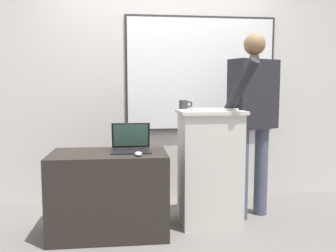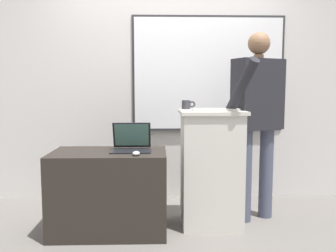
% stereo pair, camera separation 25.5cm
% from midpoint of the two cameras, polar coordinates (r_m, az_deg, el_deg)
% --- Properties ---
extents(ground_plane, '(30.00, 30.00, 0.00)m').
position_cam_midpoint_polar(ground_plane, '(3.02, -1.58, -18.24)').
color(ground_plane, slate).
extents(back_wall, '(6.40, 0.17, 2.81)m').
position_cam_midpoint_polar(back_wall, '(4.02, -2.97, 8.37)').
color(back_wall, silver).
rests_on(back_wall, ground_plane).
extents(lectern_podium, '(0.57, 0.50, 1.05)m').
position_cam_midpoint_polar(lectern_podium, '(3.28, 4.43, -6.57)').
color(lectern_podium, beige).
rests_on(lectern_podium, ground_plane).
extents(side_desk, '(0.98, 0.57, 0.70)m').
position_cam_midpoint_polar(side_desk, '(3.14, -11.74, -10.50)').
color(side_desk, '#28231E').
rests_on(side_desk, ground_plane).
extents(person_presenter, '(0.64, 0.70, 1.75)m').
position_cam_midpoint_polar(person_presenter, '(3.42, 11.44, 2.30)').
color(person_presenter, '#474C60').
rests_on(person_presenter, ground_plane).
extents(laptop, '(0.34, 0.30, 0.24)m').
position_cam_midpoint_polar(laptop, '(3.11, -8.31, -2.50)').
color(laptop, black).
rests_on(laptop, side_desk).
extents(wireless_keyboard, '(0.41, 0.12, 0.02)m').
position_cam_midpoint_polar(wireless_keyboard, '(3.14, 5.17, 2.66)').
color(wireless_keyboard, beige).
rests_on(wireless_keyboard, lectern_podium).
extents(computer_mouse_by_laptop, '(0.06, 0.10, 0.03)m').
position_cam_midpoint_polar(computer_mouse_by_laptop, '(2.87, -7.34, -4.46)').
color(computer_mouse_by_laptop, '#BCBCC1').
rests_on(computer_mouse_by_laptop, side_desk).
extents(coffee_mug, '(0.13, 0.08, 0.08)m').
position_cam_midpoint_polar(coffee_mug, '(3.35, 0.40, 3.45)').
color(coffee_mug, '#333338').
rests_on(coffee_mug, lectern_podium).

